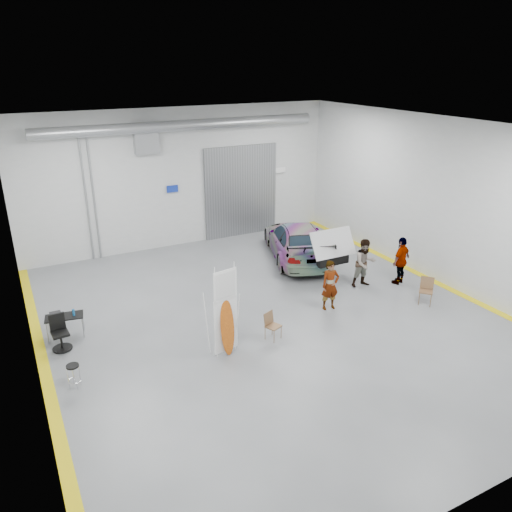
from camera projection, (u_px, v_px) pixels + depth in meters
name	position (u px, v px, depth m)	size (l,w,h in m)	color
ground	(271.00, 318.00, 16.15)	(16.00, 16.00, 0.00)	slate
room_shell	(246.00, 180.00, 16.58)	(14.02, 16.18, 6.01)	#B7BABC
sedan_car	(297.00, 241.00, 20.77)	(2.15, 5.27, 1.53)	silver
person_a	(330.00, 285.00, 16.47)	(0.62, 0.41, 1.71)	brown
person_b	(365.00, 263.00, 18.12)	(0.89, 0.68, 1.82)	#466C80
person_c	(401.00, 260.00, 18.35)	(1.05, 0.43, 1.82)	#A96838
surfboard_display	(225.00, 320.00, 13.78)	(0.77, 0.31, 2.74)	white
folding_chair_near	(273.00, 331.00, 14.87)	(0.51, 0.54, 0.84)	brown
folding_chair_far	(425.00, 296.00, 17.01)	(0.61, 0.70, 0.92)	brown
shop_stool	(74.00, 376.00, 12.63)	(0.34, 0.34, 0.66)	black
work_table	(62.00, 316.00, 14.83)	(1.16, 0.72, 0.89)	gray
office_chair	(60.00, 334.00, 14.30)	(0.56, 0.56, 1.05)	black
trunk_lid	(331.00, 240.00, 18.52)	(1.78, 1.08, 0.04)	silver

